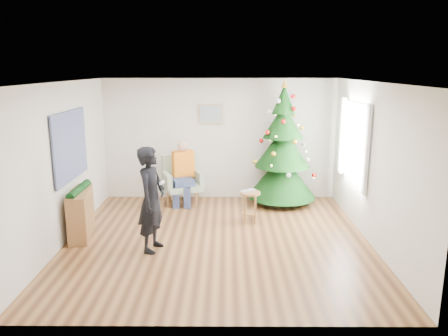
{
  "coord_description": "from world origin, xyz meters",
  "views": [
    {
      "loc": [
        0.14,
        -6.85,
        2.82
      ],
      "look_at": [
        0.1,
        0.6,
        1.1
      ],
      "focal_mm": 35.0,
      "sensor_mm": 36.0,
      "label": 1
    }
  ],
  "objects_px": {
    "standing_man": "(152,199)",
    "console": "(81,214)",
    "stool": "(250,207)",
    "christmas_tree": "(283,149)",
    "armchair": "(182,186)"
  },
  "relations": [
    {
      "from": "christmas_tree",
      "to": "stool",
      "type": "height_order",
      "value": "christmas_tree"
    },
    {
      "from": "stool",
      "to": "console",
      "type": "xyz_separation_m",
      "value": [
        -2.91,
        -0.69,
        0.1
      ]
    },
    {
      "from": "stool",
      "to": "armchair",
      "type": "xyz_separation_m",
      "value": [
        -1.37,
        1.19,
        0.08
      ]
    },
    {
      "from": "standing_man",
      "to": "console",
      "type": "distance_m",
      "value": 1.5
    },
    {
      "from": "christmas_tree",
      "to": "standing_man",
      "type": "relative_size",
      "value": 1.55
    },
    {
      "from": "armchair",
      "to": "console",
      "type": "bearing_deg",
      "value": -149.82
    },
    {
      "from": "standing_man",
      "to": "stool",
      "type": "bearing_deg",
      "value": -37.96
    },
    {
      "from": "christmas_tree",
      "to": "console",
      "type": "distance_m",
      "value": 4.18
    },
    {
      "from": "christmas_tree",
      "to": "standing_man",
      "type": "xyz_separation_m",
      "value": [
        -2.33,
        -2.48,
        -0.33
      ]
    },
    {
      "from": "christmas_tree",
      "to": "console",
      "type": "relative_size",
      "value": 2.58
    },
    {
      "from": "christmas_tree",
      "to": "armchair",
      "type": "distance_m",
      "value": 2.25
    },
    {
      "from": "stool",
      "to": "armchair",
      "type": "distance_m",
      "value": 1.82
    },
    {
      "from": "stool",
      "to": "console",
      "type": "relative_size",
      "value": 0.59
    },
    {
      "from": "stool",
      "to": "standing_man",
      "type": "height_order",
      "value": "standing_man"
    },
    {
      "from": "christmas_tree",
      "to": "console",
      "type": "xyz_separation_m",
      "value": [
        -3.64,
        -1.91,
        -0.76
      ]
    }
  ]
}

